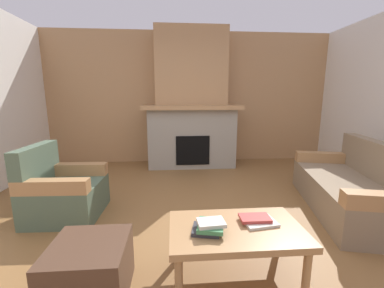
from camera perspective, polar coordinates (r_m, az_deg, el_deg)
ground at (r=2.73m, az=4.19°, el=-19.76°), size 9.00×9.00×0.00m
wall_back_wood_panel at (r=5.33m, az=-0.49°, el=10.54°), size 6.00×0.12×2.70m
fireplace at (r=4.96m, az=-0.18°, el=8.35°), size 1.90×0.82×2.70m
couch at (r=3.63m, az=33.40°, el=-8.67°), size 1.23×1.95×0.85m
armchair at (r=3.30m, az=-27.89°, el=-9.80°), size 0.79×0.79×0.85m
coffee_table at (r=2.00m, az=10.19°, el=-19.81°), size 1.00×0.60×0.43m
ottoman at (r=2.06m, az=-22.62°, el=-25.42°), size 0.52×0.52×0.40m
book_stack_near_edge at (r=1.87m, az=3.99°, el=-18.56°), size 0.26×0.25×0.09m
book_stack_center at (r=2.06m, az=14.95°, el=-16.73°), size 0.28×0.22×0.05m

